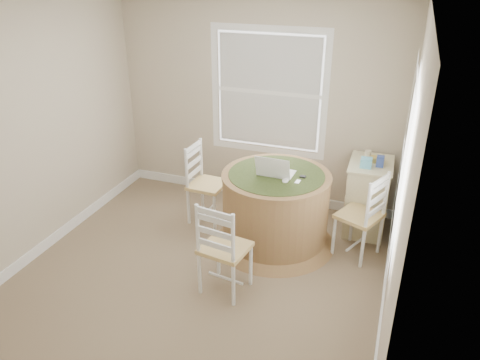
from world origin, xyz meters
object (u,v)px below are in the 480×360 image
(chair_right, at_px, (359,215))
(chair_left, at_px, (208,184))
(round_table, at_px, (275,206))
(chair_near, at_px, (225,247))
(corner_chest, at_px, (367,197))
(laptop, at_px, (276,172))

(chair_right, bearing_deg, chair_left, -70.74)
(round_table, distance_m, chair_left, 0.93)
(chair_left, xyz_separation_m, chair_near, (0.69, -1.18, 0.00))
(chair_right, bearing_deg, round_table, -61.29)
(round_table, bearing_deg, chair_near, -99.40)
(chair_near, distance_m, corner_chest, 1.95)
(chair_right, distance_m, corner_chest, 0.55)
(corner_chest, bearing_deg, chair_left, -168.68)
(round_table, relative_size, corner_chest, 1.58)
(chair_left, relative_size, chair_right, 1.00)
(round_table, distance_m, chair_near, 0.98)
(round_table, height_order, laptop, laptop)
(chair_right, relative_size, corner_chest, 1.11)
(chair_near, xyz_separation_m, laptop, (0.21, 0.95, 0.40))
(round_table, relative_size, laptop, 3.59)
(chair_left, distance_m, laptop, 1.01)
(chair_near, relative_size, laptop, 2.52)
(round_table, xyz_separation_m, chair_near, (-0.21, -0.96, 0.02))
(laptop, relative_size, corner_chest, 0.44)
(round_table, bearing_deg, chair_left, 169.73)
(chair_left, distance_m, chair_near, 1.36)
(chair_right, xyz_separation_m, corner_chest, (0.03, 0.54, -0.05))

